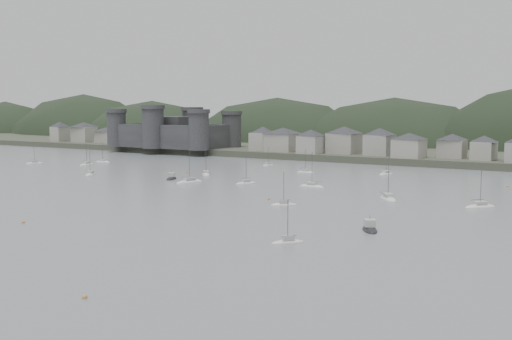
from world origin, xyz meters
The scene contains 9 objects.
ground centered at (0.00, 0.00, 0.00)m, with size 900.00×900.00×0.00m, color slate.
far_shore_land centered at (0.00, 295.00, 1.50)m, with size 900.00×250.00×3.00m, color #383D2D.
forested_ridge centered at (4.83, 269.40, -11.28)m, with size 851.55×103.94×102.57m.
castle centered at (-120.00, 179.80, 10.96)m, with size 66.00×43.00×20.00m.
sailboat_lead centered at (-28.03, 79.22, 0.17)m, with size 5.81×10.51×13.68m.
moored_fleet centered at (-6.63, 70.92, 0.18)m, with size 249.49×161.65×13.28m.
motor_launch_near centered at (50.64, 37.69, 0.29)m, with size 6.25×7.79×3.80m.
motor_launch_far centered at (-39.26, 83.55, 0.29)m, with size 5.49×8.01×3.81m.
mooring_buoys centered at (0.51, 56.30, 0.15)m, with size 181.20×146.82×0.70m.
Camera 1 is at (97.38, -75.93, 24.19)m, focal length 43.91 mm.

